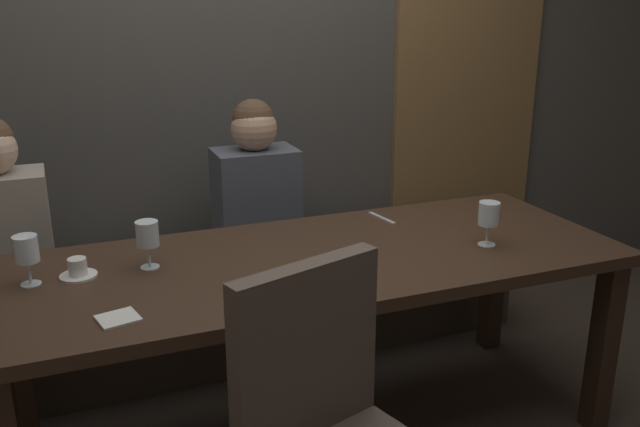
# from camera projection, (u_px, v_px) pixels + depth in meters

# --- Properties ---
(back_wall_tiled) EXTENTS (6.00, 0.12, 3.00)m
(back_wall_tiled) POSITION_uv_depth(u_px,v_px,m) (223.00, 21.00, 3.24)
(back_wall_tiled) COLOR #4C4944
(back_wall_tiled) RESTS_ON ground
(arched_door) EXTENTS (0.90, 0.05, 2.55)m
(arched_door) POSITION_uv_depth(u_px,v_px,m) (470.00, 44.00, 3.70)
(arched_door) COLOR olive
(arched_door) RESTS_ON ground
(dining_table) EXTENTS (2.20, 0.84, 0.74)m
(dining_table) POSITION_uv_depth(u_px,v_px,m) (317.00, 278.00, 2.42)
(dining_table) COLOR #342217
(dining_table) RESTS_ON ground
(banquette_bench) EXTENTS (2.50, 0.44, 0.45)m
(banquette_bench) POSITION_uv_depth(u_px,v_px,m) (262.00, 307.00, 3.17)
(banquette_bench) COLOR #40352A
(banquette_bench) RESTS_ON ground
(diner_bearded) EXTENTS (0.36, 0.24, 0.74)m
(diner_bearded) POSITION_uv_depth(u_px,v_px,m) (256.00, 188.00, 3.01)
(diner_bearded) COLOR #4C515B
(diner_bearded) RESTS_ON banquette_bench
(wine_glass_center_back) EXTENTS (0.08, 0.08, 0.16)m
(wine_glass_center_back) POSITION_uv_depth(u_px,v_px,m) (489.00, 215.00, 2.46)
(wine_glass_center_back) COLOR silver
(wine_glass_center_back) RESTS_ON dining_table
(wine_glass_near_left) EXTENTS (0.08, 0.08, 0.16)m
(wine_glass_near_left) POSITION_uv_depth(u_px,v_px,m) (148.00, 236.00, 2.25)
(wine_glass_near_left) COLOR silver
(wine_glass_near_left) RESTS_ON dining_table
(wine_glass_end_left) EXTENTS (0.08, 0.08, 0.16)m
(wine_glass_end_left) POSITION_uv_depth(u_px,v_px,m) (26.00, 251.00, 2.12)
(wine_glass_end_left) COLOR silver
(wine_glass_end_left) RESTS_ON dining_table
(espresso_cup) EXTENTS (0.12, 0.12, 0.06)m
(espresso_cup) POSITION_uv_depth(u_px,v_px,m) (78.00, 269.00, 2.21)
(espresso_cup) COLOR white
(espresso_cup) RESTS_ON dining_table
(fork_on_table) EXTENTS (0.04, 0.17, 0.01)m
(fork_on_table) POSITION_uv_depth(u_px,v_px,m) (382.00, 218.00, 2.79)
(fork_on_table) COLOR silver
(fork_on_table) RESTS_ON dining_table
(folded_napkin) EXTENTS (0.13, 0.12, 0.01)m
(folded_napkin) POSITION_uv_depth(u_px,v_px,m) (118.00, 318.00, 1.92)
(folded_napkin) COLOR silver
(folded_napkin) RESTS_ON dining_table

